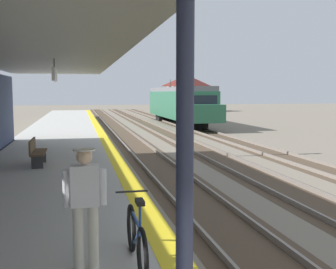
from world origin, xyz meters
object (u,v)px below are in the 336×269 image
(commuter_person, at_px, (85,201))
(distant_trackside_house, at_px, (187,92))
(approaching_train, at_px, (179,104))
(rail_signal_post, at_px, (188,95))
(bicycle_beside_commuter, at_px, (136,239))
(platform_bench, at_px, (36,151))

(commuter_person, bearing_deg, distant_trackside_house, 73.82)
(commuter_person, distance_m, distant_trackside_house, 67.08)
(approaching_train, bearing_deg, commuter_person, -105.89)
(approaching_train, relative_size, rail_signal_post, 3.77)
(approaching_train, distance_m, commuter_person, 37.28)
(commuter_person, bearing_deg, rail_signal_post, 69.56)
(commuter_person, bearing_deg, bicycle_beside_commuter, -6.76)
(approaching_train, relative_size, distant_trackside_house, 2.97)
(platform_bench, xyz_separation_m, distant_trackside_house, (20.13, 55.91, 1.96))
(approaching_train, height_order, distant_trackside_house, distant_trackside_house)
(commuter_person, height_order, distant_trackside_house, distant_trackside_house)
(commuter_person, xyz_separation_m, distant_trackside_house, (18.69, 64.40, 1.50))
(approaching_train, xyz_separation_m, commuter_person, (-10.21, -35.85, -0.34))
(bicycle_beside_commuter, bearing_deg, distant_trackside_house, 74.40)
(rail_signal_post, bearing_deg, platform_bench, -138.99)
(commuter_person, bearing_deg, approaching_train, 74.11)
(approaching_train, height_order, rail_signal_post, rail_signal_post)
(distant_trackside_house, bearing_deg, platform_bench, -109.81)
(platform_bench, relative_size, distant_trackside_house, 0.24)
(rail_signal_post, distance_m, distant_trackside_house, 51.72)
(bicycle_beside_commuter, xyz_separation_m, rail_signal_post, (4.69, 14.51, 1.90))
(approaching_train, bearing_deg, bicycle_beside_commuter, -104.84)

